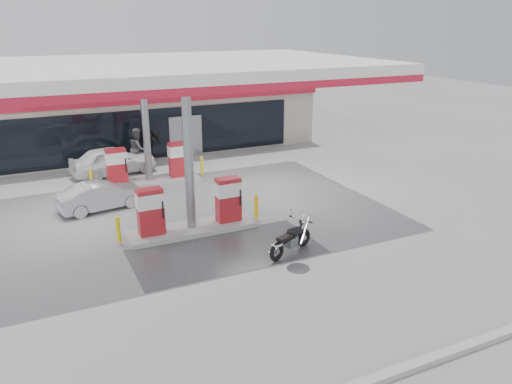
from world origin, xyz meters
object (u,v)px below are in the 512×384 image
Objects in this scene: biker_walking at (148,142)px; hatchback_silver at (102,196)px; parked_car_right at (204,139)px; parked_motorcycle at (291,240)px; pump_island_far at (149,169)px; pump_island_near at (191,213)px; attendant at (138,148)px; sedan_white at (113,160)px.

hatchback_silver is at bearing -113.64° from biker_walking.
hatchback_silver is 0.90× the size of parked_car_right.
biker_walking is at bearing 72.87° from parked_motorcycle.
parked_car_right is (4.50, 5.31, -0.19)m from pump_island_far.
pump_island_near is 8.81m from attendant.
parked_car_right is at bearing -44.41° from attendant.
attendant is (0.16, 8.80, 0.30)m from pump_island_near.
sedan_white is (-1.18, 8.20, -0.02)m from pump_island_near.
sedan_white is at bearing 118.15° from pump_island_far.
biker_walking reaches higher than attendant.
parked_motorcycle is at bearing -75.53° from pump_island_far.
pump_island_near and pump_island_far have the same top height.
parked_motorcycle is 0.51× the size of parked_car_right.
sedan_white is 2.64m from biker_walking.
parked_motorcycle is (2.32, -8.98, -0.25)m from pump_island_far.
hatchback_silver is at bearing 102.46° from parked_motorcycle.
parked_car_right is at bearing -51.95° from hatchback_silver.
biker_walking is (0.90, 9.80, 0.32)m from pump_island_near.
sedan_white is 1.08× the size of parked_car_right.
parked_motorcycle is at bearing -153.99° from hatchback_silver.
attendant is at bearing -75.49° from sedan_white.
sedan_white is 2.00× the size of attendant.
pump_island_near is at bearing 148.80° from parked_car_right.
parked_motorcycle is 11.99m from attendant.
sedan_white is at bearing 98.17° from pump_island_near.
pump_island_far is 9.28m from parked_motorcycle.
attendant is at bearing 88.99° from pump_island_near.
parked_motorcycle is 0.92× the size of biker_walking.
hatchback_silver is at bearing 124.23° from pump_island_near.
parked_motorcycle is 0.94× the size of attendant.
sedan_white reaches higher than parked_motorcycle.
attendant is at bearing 110.50° from parked_car_right.
biker_walking reaches higher than parked_car_right.
sedan_white reaches higher than hatchback_silver.
pump_island_near is at bearing -90.00° from pump_island_far.
biker_walking is (2.08, 1.60, 0.34)m from sedan_white.
hatchback_silver is (-1.27, -4.60, -0.13)m from sedan_white.
biker_walking reaches higher than parked_motorcycle.
sedan_white is (-3.49, 11.18, 0.23)m from parked_motorcycle.
biker_walking is at bearing 84.76° from pump_island_near.
parked_motorcycle is 14.45m from parked_car_right.
parked_car_right is at bearing 57.85° from parked_motorcycle.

